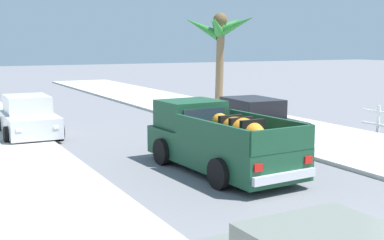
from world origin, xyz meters
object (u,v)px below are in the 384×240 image
(car_left_near, at_px, (28,118))
(car_right_near, at_px, (253,121))
(pickup_truck, at_px, (217,141))
(palm_tree_right_fore, at_px, (220,33))

(car_left_near, distance_m, car_right_near, 8.40)
(pickup_truck, xyz_separation_m, car_left_near, (-3.65, 7.78, -0.10))
(pickup_truck, bearing_deg, car_right_near, 42.68)
(pickup_truck, distance_m, car_right_near, 4.46)
(car_left_near, height_order, palm_tree_right_fore, palm_tree_right_fore)
(pickup_truck, bearing_deg, palm_tree_right_fore, 58.84)
(pickup_truck, height_order, car_left_near, pickup_truck)
(car_right_near, bearing_deg, pickup_truck, -137.32)
(pickup_truck, height_order, palm_tree_right_fore, palm_tree_right_fore)
(car_left_near, xyz_separation_m, palm_tree_right_fore, (11.20, 4.71, 3.33))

